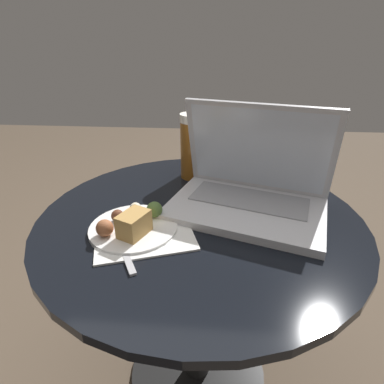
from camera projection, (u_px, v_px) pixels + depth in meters
The scene contains 7 objects.
ground_plane at pixel (198, 371), 0.94m from camera, with size 6.00×6.00×0.00m, color brown.
table at pixel (199, 266), 0.75m from camera, with size 0.72×0.72×0.58m.
napkin at pixel (145, 237), 0.59m from camera, with size 0.22×0.19×0.00m.
laptop at pixel (250, 188), 0.69m from camera, with size 0.39×0.32×0.24m.
beer_glass at pixel (194, 146), 0.83m from camera, with size 0.08×0.08×0.18m.
snack_plate at pixel (133, 224), 0.61m from camera, with size 0.18×0.18×0.05m.
fork at pixel (121, 243), 0.57m from camera, with size 0.10×0.15×0.00m.
Camera 1 is at (0.03, -0.59, 0.92)m, focal length 28.00 mm.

